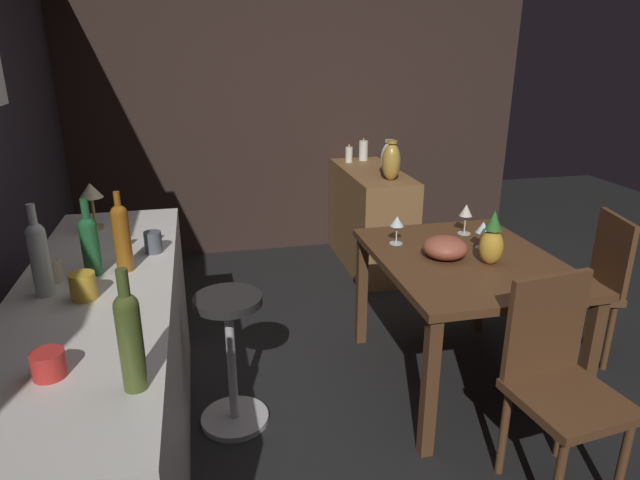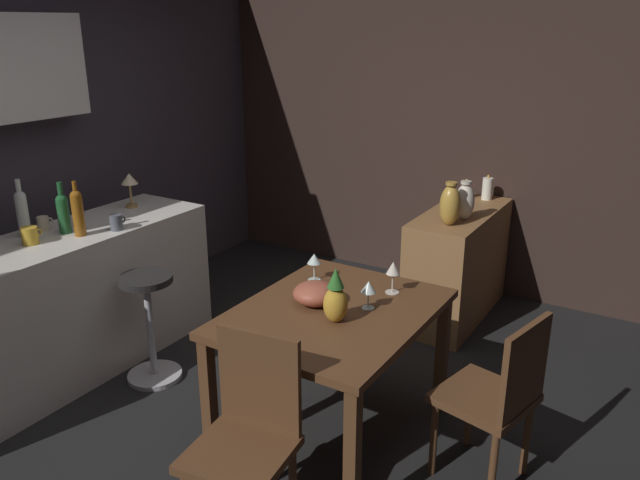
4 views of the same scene
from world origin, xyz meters
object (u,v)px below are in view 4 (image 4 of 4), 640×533
(wine_bottle_olive, at_px, (59,214))
(cup_cream, at_px, (40,244))
(bar_stool, at_px, (190,354))
(pineapple_centerpiece, at_px, (460,311))
(dining_table, at_px, (439,365))
(sideboard_cabinet, at_px, (382,250))
(wine_bottle_clear, at_px, (113,197))
(wine_bottle_amber, at_px, (72,199))
(vase_ceramic_ivory, at_px, (399,186))
(wine_glass_left, at_px, (370,282))
(pillar_candle_tall, at_px, (367,173))
(chair_near_window, at_px, (474,489))
(wine_glass_right, at_px, (540,362))
(fruit_bowl, at_px, (367,370))

(wine_bottle_olive, bearing_deg, cup_cream, 166.02)
(bar_stool, relative_size, pineapple_centerpiece, 2.68)
(pineapple_centerpiece, bearing_deg, dining_table, 125.19)
(sideboard_cabinet, distance_m, wine_bottle_clear, 1.91)
(wine_bottle_amber, height_order, vase_ceramic_ivory, wine_bottle_amber)
(wine_glass_left, bearing_deg, pillar_candle_tall, -2.69)
(wine_bottle_olive, xyz_separation_m, vase_ceramic_ivory, (1.07, -1.63, -0.13))
(wine_bottle_clear, relative_size, cup_cream, 2.82)
(wine_bottle_amber, distance_m, pillar_candle_tall, 1.98)
(sideboard_cabinet, distance_m, pillar_candle_tall, 0.52)
(pineapple_centerpiece, bearing_deg, sideboard_cabinet, 3.78)
(bar_stool, distance_m, wine_bottle_clear, 0.84)
(chair_near_window, height_order, wine_bottle_amber, wine_bottle_amber)
(dining_table, distance_m, pineapple_centerpiece, 0.21)
(cup_cream, bearing_deg, pineapple_centerpiece, -104.48)
(wine_glass_right, bearing_deg, pillar_candle_tall, 8.99)
(dining_table, height_order, pineapple_centerpiece, pineapple_centerpiece)
(dining_table, height_order, wine_glass_right, wine_glass_right)
(vase_ceramic_ivory, bearing_deg, chair_near_window, -179.30)
(dining_table, relative_size, wine_bottle_clear, 3.70)
(vase_ceramic_ivory, bearing_deg, fruit_bowl, 171.70)
(pineapple_centerpiece, relative_size, pillar_candle_tall, 1.60)
(wine_bottle_clear, height_order, vase_ceramic_ivory, wine_bottle_clear)
(chair_near_window, height_order, wine_glass_left, chair_near_window)
(wine_glass_left, bearing_deg, wine_glass_right, -144.54)
(sideboard_cabinet, relative_size, wine_glass_left, 7.20)
(chair_near_window, bearing_deg, pineapple_centerpiece, -3.68)
(sideboard_cabinet, xyz_separation_m, wine_glass_left, (-1.69, 0.19, 0.44))
(wine_glass_right, distance_m, wine_bottle_amber, 2.30)
(wine_bottle_olive, height_order, pillar_candle_tall, wine_bottle_olive)
(pineapple_centerpiece, height_order, pillar_candle_tall, pineapple_centerpiece)
(dining_table, distance_m, wine_bottle_olive, 1.79)
(pineapple_centerpiece, bearing_deg, chair_near_window, 176.32)
(chair_near_window, xyz_separation_m, bar_stool, (1.12, 1.10, -0.14))
(sideboard_cabinet, distance_m, vase_ceramic_ivory, 0.59)
(pillar_candle_tall, height_order, vase_ceramic_ivory, vase_ceramic_ivory)
(fruit_bowl, bearing_deg, dining_table, -43.06)
(dining_table, bearing_deg, sideboard_cabinet, 1.65)
(wine_glass_left, xyz_separation_m, wine_bottle_olive, (0.32, 1.38, 0.19))
(sideboard_cabinet, bearing_deg, chair_near_window, -177.91)
(cup_cream, bearing_deg, wine_bottle_amber, -0.03)
(fruit_bowl, height_order, wine_bottle_olive, wine_bottle_olive)
(wine_glass_left, distance_m, fruit_bowl, 0.64)
(wine_glass_left, bearing_deg, dining_table, -143.39)
(vase_ceramic_ivory, bearing_deg, pineapple_centerpiece, -177.80)
(fruit_bowl, distance_m, wine_bottle_clear, 1.69)
(dining_table, bearing_deg, pillar_candle_tall, 4.15)
(wine_bottle_olive, xyz_separation_m, wine_bottle_amber, (0.26, 0.04, 0.00))
(dining_table, xyz_separation_m, chair_near_window, (-0.52, -0.03, -0.14))
(pineapple_centerpiece, bearing_deg, vase_ceramic_ivory, 2.20)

